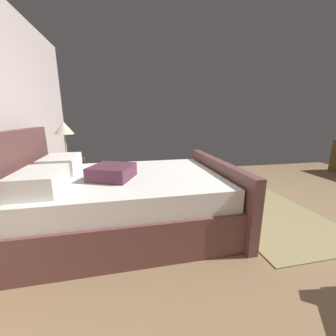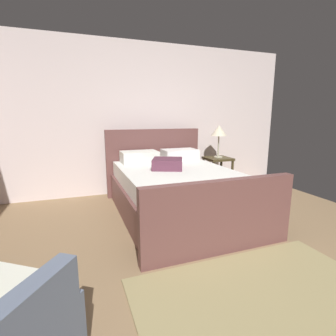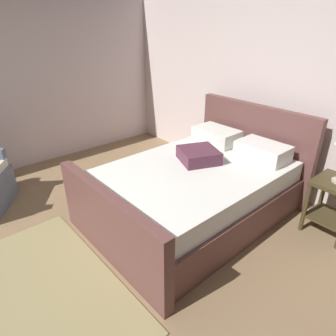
{
  "view_description": "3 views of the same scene",
  "coord_description": "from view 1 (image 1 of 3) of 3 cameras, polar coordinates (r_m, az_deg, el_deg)",
  "views": [
    {
      "loc": [
        -2.22,
        1.97,
        1.26
      ],
      "look_at": [
        -0.1,
        1.56,
        0.72
      ],
      "focal_mm": 22.4,
      "sensor_mm": 36.0,
      "label": 1
    },
    {
      "loc": [
        -1.17,
        -1.09,
        1.32
      ],
      "look_at": [
        -0.29,
        1.43,
        0.78
      ],
      "focal_mm": 27.06,
      "sensor_mm": 36.0,
      "label": 2
    },
    {
      "loc": [
        2.04,
        -0.07,
        2.03
      ],
      "look_at": [
        0.02,
        1.64,
        0.71
      ],
      "focal_mm": 31.62,
      "sensor_mm": 36.0,
      "label": 3
    }
  ],
  "objects": [
    {
      "name": "area_rug",
      "position": [
        3.14,
        25.11,
        -10.88
      ],
      "size": [
        1.94,
        1.26,
        0.01
      ],
      "primitive_type": "cube",
      "rotation": [
        0.0,
        0.0,
        0.02
      ],
      "color": "#96895A",
      "rests_on": "ground"
    },
    {
      "name": "bed",
      "position": [
        2.44,
        -12.0,
        -8.23
      ],
      "size": [
        1.67,
        2.29,
        1.12
      ],
      "color": "brown",
      "rests_on": "ground"
    },
    {
      "name": "table_lamp_right",
      "position": [
        3.53,
        -26.47,
        9.48
      ],
      "size": [
        0.28,
        0.28,
        0.58
      ],
      "color": "#B7B293",
      "rests_on": "nightstand_right"
    },
    {
      "name": "ground_plane",
      "position": [
        3.23,
        28.45,
        -10.92
      ],
      "size": [
        5.14,
        6.53,
        0.02
      ],
      "primitive_type": "cube",
      "color": "#896D4C"
    },
    {
      "name": "nightstand_right",
      "position": [
        3.63,
        -25.34,
        -0.99
      ],
      "size": [
        0.44,
        0.44,
        0.6
      ],
      "color": "#42371E",
      "rests_on": "ground"
    }
  ]
}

